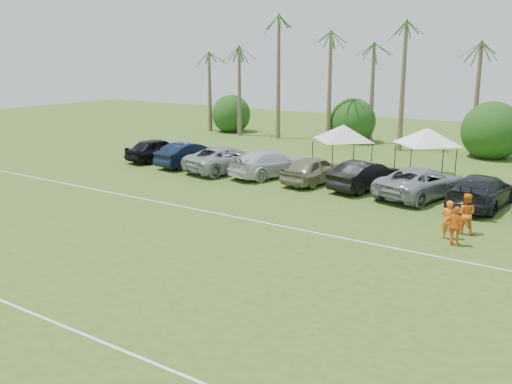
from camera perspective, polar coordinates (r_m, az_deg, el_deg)
The scene contains 24 objects.
field_lines at distance 23.14m, azimuth -10.12°, elevation -6.08°, with size 80.00×12.10×0.01m.
palm_tree_0 at distance 58.83m, azimuth -5.31°, elevation 13.44°, with size 2.40×2.40×8.90m.
palm_tree_1 at distance 55.79m, azimuth -1.24°, elevation 14.37°, with size 2.40×2.40×9.90m.
palm_tree_2 at distance 53.06m, azimuth 3.32°, elevation 15.31°, with size 2.40×2.40×10.90m.
palm_tree_3 at distance 51.14m, azimuth 7.33°, elevation 16.24°, with size 2.40×2.40×11.90m.
palm_tree_4 at distance 49.38m, azimuth 11.48°, elevation 13.17°, with size 2.40×2.40×8.90m.
palm_tree_5 at distance 47.95m, azimuth 16.06°, elevation 13.95°, with size 2.40×2.40×9.90m.
palm_tree_6 at distance 46.84m, azimuth 20.92°, elevation 14.67°, with size 2.40×2.40×10.90m.
bush_tree_0 at distance 58.08m, azimuth -2.24°, elevation 7.87°, with size 4.00×4.00×4.00m.
bush_tree_1 at distance 51.46m, azimuth 9.56°, elevation 6.92°, with size 4.00×4.00×4.00m.
bush_tree_2 at distance 47.73m, azimuth 22.78°, elevation 5.52°, with size 4.00×4.00×4.00m.
sideline_player_a at distance 25.65m, azimuth 18.70°, elevation -2.64°, with size 0.62×0.41×1.70m, color orange.
sideline_player_b at distance 26.59m, azimuth 20.22°, elevation -2.05°, with size 0.89×0.69×1.83m, color orange.
sideline_player_c at distance 24.87m, azimuth 19.37°, elevation -3.25°, with size 0.97×0.41×1.66m, color orange.
canopy_tent_left at distance 38.28m, azimuth 8.75°, elevation 6.66°, with size 4.53×4.53×3.67m.
canopy_tent_right at distance 37.60m, azimuth 16.83°, elevation 6.16°, with size 4.57×4.57×3.71m.
parked_car_0 at distance 42.59m, azimuth -9.77°, elevation 4.22°, with size 2.00×4.97×1.69m, color black.
parked_car_1 at distance 40.24m, azimuth -6.64°, elevation 3.77°, with size 1.79×5.14×1.69m, color black.
parked_car_2 at distance 38.23m, azimuth -2.91°, elevation 3.32°, with size 2.81×6.09×1.69m, color #A6A7AB.
parked_car_3 at distance 36.64m, azimuth 1.47°, elevation 2.87°, with size 2.37×5.83×1.69m, color silver.
parked_car_4 at distance 34.87m, azimuth 5.84°, elevation 2.24°, with size 2.00×4.97×1.69m, color gray.
parked_car_5 at distance 33.69m, azimuth 10.92°, elevation 1.65°, with size 1.79×5.14×1.69m, color black.
parked_car_6 at distance 32.58m, azimuth 16.19°, elevation 0.94°, with size 2.81×6.09×1.69m, color gray.
parked_car_7 at distance 31.55m, azimuth 21.68°, elevation 0.09°, with size 2.37×5.83×1.69m, color black.
Camera 1 is at (15.41, -7.41, 7.79)m, focal length 40.00 mm.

